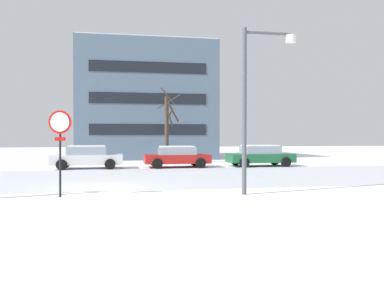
# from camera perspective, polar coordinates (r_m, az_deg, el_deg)

# --- Properties ---
(ground_plane) EXTENTS (120.00, 120.00, 0.00)m
(ground_plane) POSITION_cam_1_polar(r_m,az_deg,el_deg) (15.61, -13.16, -6.22)
(ground_plane) COLOR white
(road_surface) EXTENTS (80.00, 9.92, 0.00)m
(road_surface) POSITION_cam_1_polar(r_m,az_deg,el_deg) (19.54, -12.52, -4.74)
(road_surface) COLOR #B7BCC4
(road_surface) RESTS_ON ground
(stop_sign) EXTENTS (0.74, 0.19, 2.83)m
(stop_sign) POSITION_cam_1_polar(r_m,az_deg,el_deg) (13.62, -18.41, 1.06)
(stop_sign) COLOR black
(stop_sign) RESTS_ON ground
(street_lamp) EXTENTS (1.93, 0.36, 5.66)m
(street_lamp) POSITION_cam_1_polar(r_m,az_deg,el_deg) (13.81, 8.91, 7.34)
(street_lamp) COLOR #4C4F54
(street_lamp) RESTS_ON ground
(parked_car_white) EXTENTS (4.31, 2.04, 1.42)m
(parked_car_white) POSITION_cam_1_polar(r_m,az_deg,el_deg) (25.26, -14.81, -1.79)
(parked_car_white) COLOR white
(parked_car_white) RESTS_ON ground
(parked_car_red) EXTENTS (4.19, 2.17, 1.37)m
(parked_car_red) POSITION_cam_1_polar(r_m,az_deg,el_deg) (25.48, -2.18, -1.78)
(parked_car_red) COLOR red
(parked_car_red) RESTS_ON ground
(parked_car_green) EXTENTS (4.37, 2.15, 1.41)m
(parked_car_green) POSITION_cam_1_polar(r_m,az_deg,el_deg) (26.79, 9.75, -1.62)
(parked_car_green) COLOR #1E6038
(parked_car_green) RESTS_ON ground
(tree_far_mid) EXTENTS (1.80, 2.12, 5.57)m
(tree_far_mid) POSITION_cam_1_polar(r_m,az_deg,el_deg) (29.66, -3.56, 2.52)
(tree_far_mid) COLOR #423326
(tree_far_mid) RESTS_ON ground
(building_far_left) EXTENTS (11.98, 11.16, 10.32)m
(building_far_left) POSITION_cam_1_polar(r_m,az_deg,el_deg) (38.54, -6.76, 5.81)
(building_far_left) COLOR slate
(building_far_left) RESTS_ON ground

